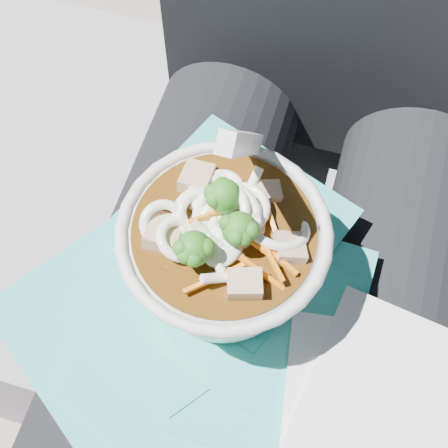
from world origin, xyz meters
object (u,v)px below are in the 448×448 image
(stone_ledge, at_px, (281,297))
(plastic_bag, at_px, (212,306))
(lap, at_px, (267,331))
(udon_bowl, at_px, (224,248))
(person_body, at_px, (294,230))

(stone_ledge, height_order, plastic_bag, plastic_bag)
(stone_ledge, relative_size, plastic_bag, 3.05)
(stone_ledge, xyz_separation_m, lap, (0.00, -0.15, 0.29))
(stone_ledge, xyz_separation_m, udon_bowl, (-0.04, -0.15, 0.43))
(stone_ledge, height_order, person_body, person_body)
(plastic_bag, bearing_deg, stone_ledge, 75.21)
(person_body, bearing_deg, udon_bowl, -115.45)
(lap, bearing_deg, plastic_bag, -156.35)
(lap, height_order, plastic_bag, plastic_bag)
(plastic_bag, bearing_deg, lap, 23.65)
(plastic_bag, height_order, udon_bowl, udon_bowl)
(lap, height_order, person_body, person_body)
(stone_ledge, distance_m, udon_bowl, 0.46)
(lap, distance_m, plastic_bag, 0.10)
(lap, relative_size, plastic_bag, 1.46)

